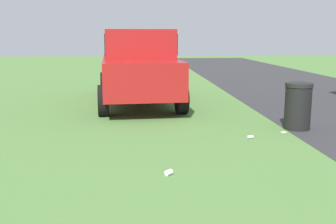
% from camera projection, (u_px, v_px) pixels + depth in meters
% --- Properties ---
extents(pickup_truck, '(5.36, 2.49, 2.09)m').
position_uv_depth(pickup_truck, '(138.00, 66.00, 11.18)').
color(pickup_truck, maroon).
rests_on(pickup_truck, ground).
extents(trash_bin, '(0.56, 0.56, 0.97)m').
position_uv_depth(trash_bin, '(298.00, 106.00, 8.29)').
color(trash_bin, black).
rests_on(trash_bin, ground).
extents(litter_wrapper_midfield_b, '(0.11, 0.14, 0.01)m').
position_uv_depth(litter_wrapper_midfield_b, '(284.00, 132.00, 8.09)').
color(litter_wrapper_midfield_b, silver).
rests_on(litter_wrapper_midfield_b, ground).
extents(litter_can_far_scatter, '(0.09, 0.13, 0.07)m').
position_uv_depth(litter_can_far_scatter, '(250.00, 137.00, 7.57)').
color(litter_can_far_scatter, silver).
rests_on(litter_can_far_scatter, ground).
extents(litter_cup_midfield_a, '(0.13, 0.13, 0.08)m').
position_uv_depth(litter_cup_midfield_a, '(169.00, 172.00, 5.59)').
color(litter_cup_midfield_a, white).
rests_on(litter_cup_midfield_a, ground).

